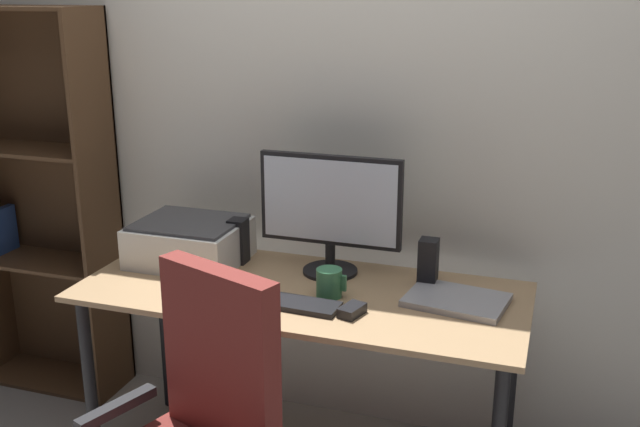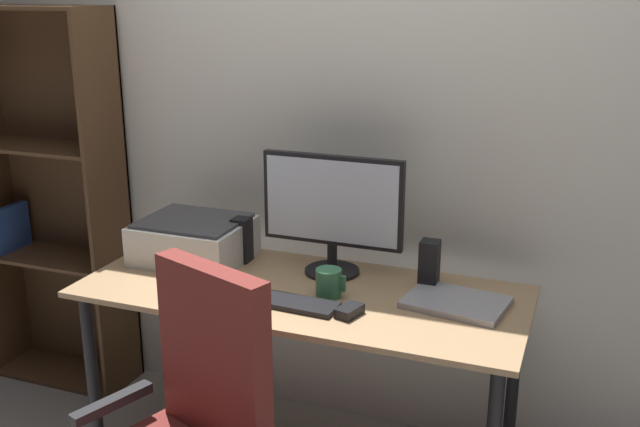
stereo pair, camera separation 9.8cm
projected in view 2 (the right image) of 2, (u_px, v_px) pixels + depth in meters
back_wall at (349, 107)px, 2.83m from camera, size 6.40×0.10×2.60m
desk at (302, 313)px, 2.58m from camera, size 1.54×0.65×0.74m
monitor at (332, 207)px, 2.63m from camera, size 0.52×0.20×0.44m
keyboard at (294, 303)px, 2.42m from camera, size 0.30×0.12×0.02m
mouse at (349, 311)px, 2.34m from camera, size 0.08×0.11×0.03m
coffee_mug at (329, 283)px, 2.48m from camera, size 0.10×0.09×0.10m
laptop at (456, 302)px, 2.42m from camera, size 0.35×0.27×0.02m
speaker_left at (242, 240)px, 2.79m from camera, size 0.06×0.07×0.17m
speaker_right at (429, 264)px, 2.55m from camera, size 0.06×0.07×0.17m
printer at (194, 240)px, 2.81m from camera, size 0.40×0.34×0.16m
bookshelf at (52, 203)px, 3.27m from camera, size 0.66×0.28×1.67m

